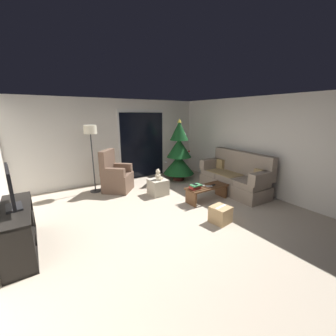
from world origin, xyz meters
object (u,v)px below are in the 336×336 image
(remote_black, at_px, (213,185))
(floor_lamp, at_px, (91,136))
(armchair, at_px, (116,177))
(media_shelf, at_px, (16,234))
(remote_white, at_px, (202,186))
(couch, at_px, (235,177))
(teddy_bear_cream, at_px, (158,175))
(cell_phone, at_px, (195,184))
(coffee_table, at_px, (207,191))
(remote_silver, at_px, (209,186))
(cardboard_box_taped_mid_floor, at_px, (220,214))
(ottoman, at_px, (158,187))
(television, at_px, (10,188))
(christmas_tree, at_px, (179,154))
(book_stack, at_px, (195,187))

(remote_black, bearing_deg, floor_lamp, -136.32)
(armchair, relative_size, media_shelf, 0.81)
(remote_white, bearing_deg, remote_black, -96.40)
(couch, distance_m, teddy_bear_cream, 2.07)
(remote_white, height_order, cell_phone, cell_phone)
(armchair, xyz_separation_m, floor_lamp, (-0.51, 0.25, 1.10))
(coffee_table, distance_m, remote_silver, 0.14)
(coffee_table, bearing_deg, cardboard_box_taped_mid_floor, -118.81)
(remote_white, relative_size, ottoman, 0.35)
(couch, relative_size, television, 2.35)
(remote_black, xyz_separation_m, ottoman, (-0.94, 1.04, -0.17))
(christmas_tree, distance_m, media_shelf, 4.56)
(remote_silver, distance_m, media_shelf, 3.82)
(book_stack, bearing_deg, couch, 1.70)
(book_stack, xyz_separation_m, teddy_bear_cream, (-0.44, 0.97, 0.11))
(couch, xyz_separation_m, christmas_tree, (-0.66, 1.67, 0.46))
(remote_black, xyz_separation_m, remote_silver, (-0.12, -0.01, 0.00))
(book_stack, height_order, floor_lamp, floor_lamp)
(remote_silver, relative_size, television, 0.19)
(coffee_table, relative_size, christmas_tree, 0.57)
(coffee_table, xyz_separation_m, remote_black, (0.14, -0.04, 0.13))
(christmas_tree, relative_size, floor_lamp, 1.08)
(media_shelf, relative_size, television, 1.67)
(remote_white, bearing_deg, floor_lamp, 62.67)
(couch, height_order, television, television)
(remote_silver, bearing_deg, remote_white, -99.47)
(remote_white, bearing_deg, cardboard_box_taped_mid_floor, 175.14)
(remote_white, xyz_separation_m, cell_phone, (-0.26, -0.04, 0.10))
(cell_phone, distance_m, christmas_tree, 1.90)
(armchair, bearing_deg, book_stack, -55.24)
(cardboard_box_taped_mid_floor, bearing_deg, remote_silver, 58.83)
(christmas_tree, height_order, teddy_bear_cream, christmas_tree)
(couch, bearing_deg, coffee_table, -177.00)
(remote_black, distance_m, book_stack, 0.51)
(remote_white, bearing_deg, cell_phone, 117.06)
(floor_lamp, height_order, cardboard_box_taped_mid_floor, floor_lamp)
(floor_lamp, distance_m, ottoman, 2.17)
(coffee_table, height_order, cell_phone, cell_phone)
(floor_lamp, relative_size, ottoman, 4.05)
(ottoman, bearing_deg, remote_white, -53.07)
(book_stack, distance_m, armchair, 2.23)
(ottoman, bearing_deg, remote_silver, -51.79)
(media_shelf, bearing_deg, remote_black, -0.62)
(christmas_tree, bearing_deg, coffee_table, -102.80)
(remote_silver, distance_m, floor_lamp, 3.25)
(remote_white, xyz_separation_m, cardboard_box_taped_mid_floor, (-0.42, -1.02, -0.21))
(coffee_table, distance_m, remote_black, 0.20)
(coffee_table, distance_m, media_shelf, 3.80)
(couch, distance_m, christmas_tree, 1.85)
(media_shelf, bearing_deg, book_stack, 0.24)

